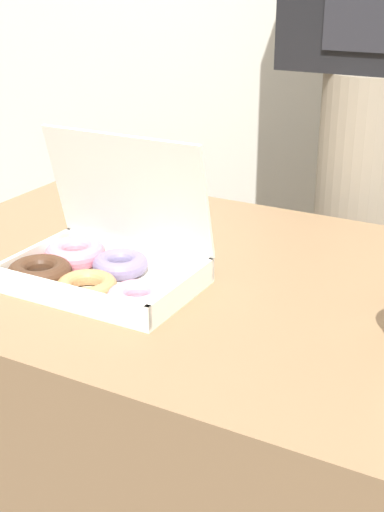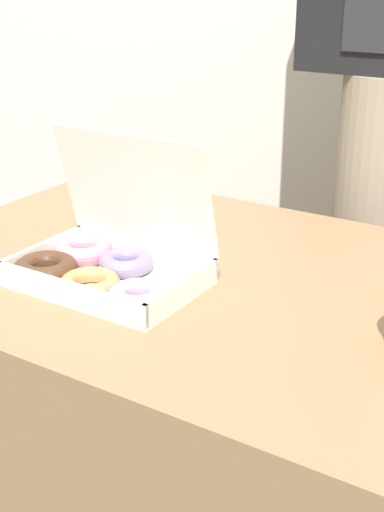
{
  "view_description": "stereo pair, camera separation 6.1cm",
  "coord_description": "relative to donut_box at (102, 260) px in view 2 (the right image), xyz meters",
  "views": [
    {
      "loc": [
        0.55,
        -0.97,
        1.2
      ],
      "look_at": [
        0.09,
        -0.14,
        0.81
      ],
      "focal_mm": 50.0,
      "sensor_mm": 36.0,
      "label": 1
    },
    {
      "loc": [
        0.6,
        -0.94,
        1.2
      ],
      "look_at": [
        0.09,
        -0.14,
        0.81
      ],
      "focal_mm": 50.0,
      "sensor_mm": 36.0,
      "label": 2
    }
  ],
  "objects": [
    {
      "name": "table",
      "position": [
        0.1,
        0.12,
        -0.39
      ],
      "size": [
        1.05,
        0.75,
        0.72
      ],
      "color": "brown",
      "rests_on": "ground_plane"
    },
    {
      "name": "donut_box",
      "position": [
        0.0,
        0.0,
        0.0
      ],
      "size": [
        0.31,
        0.23,
        0.24
      ],
      "color": "white",
      "rests_on": "table"
    }
  ]
}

